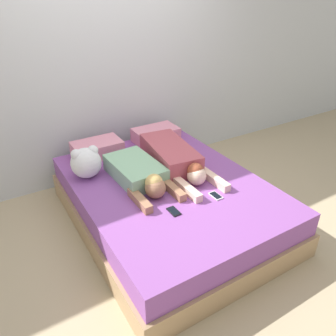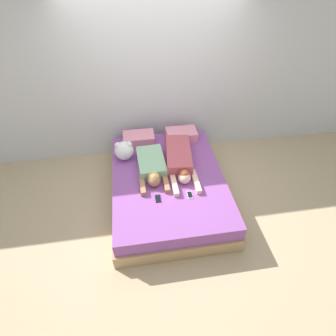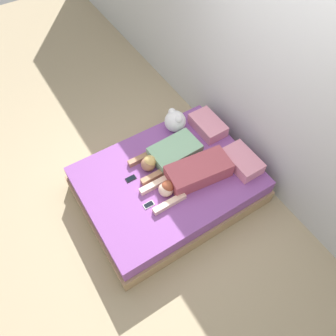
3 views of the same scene
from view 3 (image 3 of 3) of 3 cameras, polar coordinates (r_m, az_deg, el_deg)
The scene contains 10 objects.
ground_plane at distance 4.36m, azimuth -0.00°, elevation -4.48°, with size 12.00×12.00×0.00m, color tan.
wall_back at distance 3.93m, azimuth 15.69°, elevation 13.94°, with size 12.00×0.06×2.60m.
bed at distance 4.18m, azimuth -0.00°, elevation -2.97°, with size 1.63×2.14×0.44m.
pillow_head_left at distance 4.44m, azimuth 6.95°, elevation 7.43°, with size 0.50×0.31×0.16m.
pillow_head_right at distance 4.12m, azimuth 12.77°, elevation 1.21°, with size 0.50×0.31×0.16m.
person_left at distance 4.08m, azimuth 0.05°, elevation 2.39°, with size 0.40×0.89×0.21m.
person_right at distance 3.89m, azimuth 4.31°, elevation -1.13°, with size 0.45×1.12×0.21m.
cell_phone_left at distance 3.98m, azimuth -6.49°, elevation -1.84°, with size 0.07×0.13×0.01m.
cell_phone_right at distance 3.78m, azimuth -3.38°, elevation -6.41°, with size 0.07×0.13×0.01m.
plush_toy at distance 4.36m, azimuth 1.26°, elevation 8.21°, with size 0.29×0.29×0.30m.
Camera 3 is at (1.90, -1.20, 3.73)m, focal length 35.00 mm.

